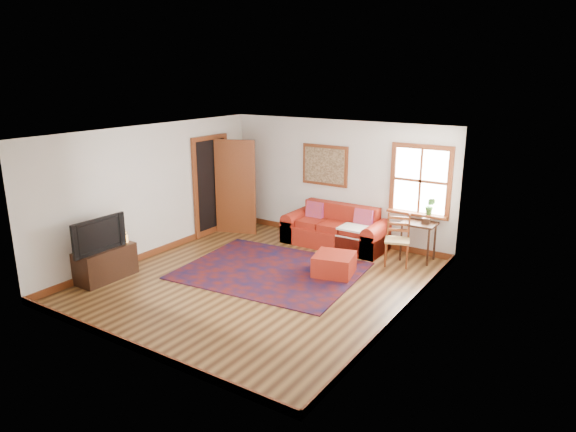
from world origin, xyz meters
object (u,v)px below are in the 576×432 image
Objects in this scene: red_leather_sofa at (336,232)px; media_cabinet at (106,263)px; side_table at (419,229)px; red_ottoman at (334,265)px; ladder_back_chair at (398,237)px.

red_leather_sofa is 2.08× the size of media_cabinet.
side_table is (1.70, 0.06, 0.34)m from red_leather_sofa.
red_ottoman is 1.36m from ladder_back_chair.
red_leather_sofa is 4.45m from media_cabinet.
red_leather_sofa is at bearing 103.51° from red_ottoman.
side_table is 0.73× the size of media_cabinet.
red_ottoman is (0.73, -1.44, -0.08)m from red_leather_sofa.
ladder_back_chair is (0.71, 1.12, 0.32)m from red_ottoman.
ladder_back_chair is at bearing 41.17° from media_cabinet.
side_table is at bearing 43.70° from red_ottoman.
ladder_back_chair is at bearing -12.49° from red_leather_sofa.
red_ottoman is at bearing 35.67° from media_cabinet.
red_ottoman is 3.92m from media_cabinet.
red_leather_sofa is at bearing 56.62° from media_cabinet.
side_table is 0.79× the size of ladder_back_chair.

